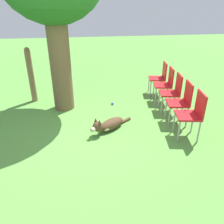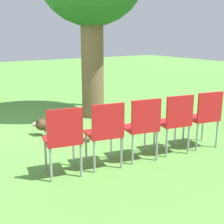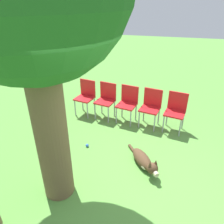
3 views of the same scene
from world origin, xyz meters
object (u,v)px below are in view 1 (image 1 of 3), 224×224
(red_chair_1, at_px, (182,100))
(red_chair_4, at_px, (160,76))
(tennis_ball, at_px, (113,104))
(red_chair_2, at_px, (173,90))
(red_chair_0, at_px, (193,112))
(dog, at_px, (109,125))
(fence_post, at_px, (31,75))
(red_chair_3, at_px, (166,82))

(red_chair_1, height_order, red_chair_4, same)
(tennis_ball, bearing_deg, red_chair_4, 20.25)
(red_chair_2, bearing_deg, red_chair_1, 95.41)
(tennis_ball, bearing_deg, red_chair_0, -56.16)
(red_chair_4, bearing_deg, dog, 57.31)
(fence_post, bearing_deg, red_chair_1, -29.29)
(fence_post, distance_m, red_chair_1, 3.72)
(red_chair_2, distance_m, tennis_ball, 1.53)
(dog, height_order, red_chair_0, red_chair_0)
(red_chair_3, bearing_deg, red_chair_2, 95.41)
(red_chair_0, bearing_deg, tennis_ball, -44.37)
(red_chair_2, bearing_deg, dog, 33.02)
(fence_post, xyz_separation_m, tennis_ball, (1.99, -0.63, -0.67))
(dog, relative_size, fence_post, 0.68)
(red_chair_1, bearing_deg, tennis_ball, -31.88)
(red_chair_2, distance_m, red_chair_3, 0.58)
(fence_post, bearing_deg, tennis_ball, -17.50)
(fence_post, relative_size, tennis_ball, 20.50)
(red_chair_3, bearing_deg, red_chair_4, -84.59)
(red_chair_0, xyz_separation_m, red_chair_3, (0.19, 1.72, 0.00))
(red_chair_0, relative_size, red_chair_1, 1.00)
(red_chair_4, xyz_separation_m, tennis_ball, (-1.44, -0.53, -0.50))
(red_chair_0, bearing_deg, fence_post, -25.18)
(dog, distance_m, red_chair_4, 2.52)
(dog, xyz_separation_m, fence_post, (-1.69, 1.87, 0.58))
(fence_post, bearing_deg, red_chair_4, -1.65)
(red_chair_1, relative_size, red_chair_4, 1.00)
(dog, relative_size, red_chair_3, 1.04)
(fence_post, bearing_deg, red_chair_0, -36.97)
(tennis_ball, bearing_deg, fence_post, 162.50)
(red_chair_1, bearing_deg, red_chair_2, -84.59)
(fence_post, relative_size, red_chair_0, 1.53)
(fence_post, xyz_separation_m, red_chair_3, (3.37, -0.67, -0.17))
(dog, bearing_deg, tennis_ball, -138.68)
(red_chair_3, bearing_deg, red_chair_0, 95.41)
(red_chair_2, xyz_separation_m, red_chair_3, (0.06, 0.57, 0.00))
(red_chair_3, height_order, red_chair_4, same)
(red_chair_4, bearing_deg, red_chair_3, 95.41)
(fence_post, bearing_deg, dog, -47.88)
(red_chair_0, height_order, red_chair_3, same)
(red_chair_3, bearing_deg, fence_post, 0.51)
(dog, relative_size, tennis_ball, 13.93)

